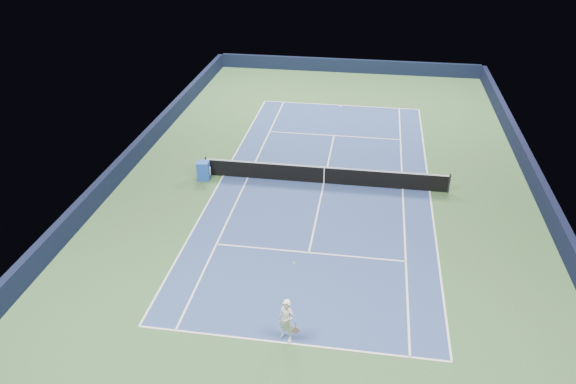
# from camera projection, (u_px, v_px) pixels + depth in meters

# --- Properties ---
(ground) EXTENTS (40.00, 40.00, 0.00)m
(ground) POSITION_uv_depth(u_px,v_px,m) (324.00, 183.00, 29.70)
(ground) COLOR #33562F
(ground) RESTS_ON ground
(wall_far) EXTENTS (22.00, 0.35, 1.10)m
(wall_far) POSITION_uv_depth(u_px,v_px,m) (348.00, 66.00, 46.53)
(wall_far) COLOR black
(wall_far) RESTS_ON ground
(wall_right) EXTENTS (0.35, 40.00, 1.10)m
(wall_right) POSITION_uv_depth(u_px,v_px,m) (540.00, 190.00, 27.96)
(wall_right) COLOR black
(wall_right) RESTS_ON ground
(wall_left) EXTENTS (0.35, 40.00, 1.10)m
(wall_left) POSITION_uv_depth(u_px,v_px,m) (129.00, 160.00, 30.90)
(wall_left) COLOR black
(wall_left) RESTS_ON ground
(court_surface) EXTENTS (10.97, 23.77, 0.01)m
(court_surface) POSITION_uv_depth(u_px,v_px,m) (324.00, 183.00, 29.69)
(court_surface) COLOR navy
(court_surface) RESTS_ON ground
(baseline_far) EXTENTS (10.97, 0.08, 0.00)m
(baseline_far) POSITION_uv_depth(u_px,v_px,m) (341.00, 105.00, 39.94)
(baseline_far) COLOR white
(baseline_far) RESTS_ON ground
(baseline_near) EXTENTS (10.97, 0.08, 0.00)m
(baseline_near) POSITION_uv_depth(u_px,v_px,m) (289.00, 343.00, 19.44)
(baseline_near) COLOR white
(baseline_near) RESTS_ON ground
(sideline_doubles_right) EXTENTS (0.08, 23.77, 0.00)m
(sideline_doubles_right) POSITION_uv_depth(u_px,v_px,m) (430.00, 191.00, 28.95)
(sideline_doubles_right) COLOR white
(sideline_doubles_right) RESTS_ON ground
(sideline_doubles_left) EXTENTS (0.08, 23.77, 0.00)m
(sideline_doubles_left) POSITION_uv_depth(u_px,v_px,m) (223.00, 176.00, 30.44)
(sideline_doubles_left) COLOR white
(sideline_doubles_left) RESTS_ON ground
(sideline_singles_right) EXTENTS (0.08, 23.77, 0.00)m
(sideline_singles_right) POSITION_uv_depth(u_px,v_px,m) (403.00, 189.00, 29.13)
(sideline_singles_right) COLOR white
(sideline_singles_right) RESTS_ON ground
(sideline_singles_left) EXTENTS (0.08, 23.77, 0.00)m
(sideline_singles_left) POSITION_uv_depth(u_px,v_px,m) (248.00, 178.00, 30.25)
(sideline_singles_left) COLOR white
(sideline_singles_left) RESTS_ON ground
(service_line_far) EXTENTS (8.23, 0.08, 0.00)m
(service_line_far) POSITION_uv_depth(u_px,v_px,m) (334.00, 136.00, 35.21)
(service_line_far) COLOR white
(service_line_far) RESTS_ON ground
(service_line_near) EXTENTS (8.23, 0.08, 0.00)m
(service_line_near) POSITION_uv_depth(u_px,v_px,m) (309.00, 253.00, 24.17)
(service_line_near) COLOR white
(service_line_near) RESTS_ON ground
(center_service_line) EXTENTS (0.08, 12.80, 0.00)m
(center_service_line) POSITION_uv_depth(u_px,v_px,m) (324.00, 183.00, 29.69)
(center_service_line) COLOR white
(center_service_line) RESTS_ON ground
(center_mark_far) EXTENTS (0.08, 0.30, 0.00)m
(center_mark_far) POSITION_uv_depth(u_px,v_px,m) (340.00, 106.00, 39.81)
(center_mark_far) COLOR white
(center_mark_far) RESTS_ON ground
(center_mark_near) EXTENTS (0.08, 0.30, 0.00)m
(center_mark_near) POSITION_uv_depth(u_px,v_px,m) (290.00, 340.00, 19.57)
(center_mark_near) COLOR white
(center_mark_near) RESTS_ON ground
(tennis_net) EXTENTS (12.90, 0.10, 1.07)m
(tennis_net) POSITION_uv_depth(u_px,v_px,m) (324.00, 175.00, 29.45)
(tennis_net) COLOR black
(tennis_net) RESTS_ON ground
(sponsor_cube) EXTENTS (0.69, 0.64, 1.03)m
(sponsor_cube) POSITION_uv_depth(u_px,v_px,m) (203.00, 171.00, 29.84)
(sponsor_cube) COLOR blue
(sponsor_cube) RESTS_ON ground
(tennis_player) EXTENTS (0.82, 1.33, 2.56)m
(tennis_player) POSITION_uv_depth(u_px,v_px,m) (287.00, 320.00, 19.27)
(tennis_player) COLOR white
(tennis_player) RESTS_ON ground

